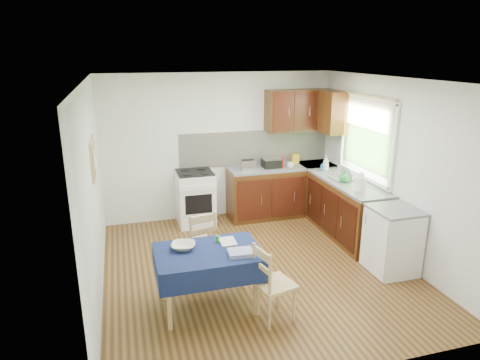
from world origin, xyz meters
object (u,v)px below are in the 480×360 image
object	(u,v)px
toaster	(248,165)
sandwich_press	(271,162)
dining_table	(208,260)
dish_rack	(345,177)
kettle	(361,182)
chair_near	(271,281)
chair_far	(199,242)

from	to	relation	value
toaster	sandwich_press	distance (m)	0.44
dining_table	dish_rack	size ratio (longest dim) A/B	2.69
sandwich_press	kettle	distance (m)	1.74
toaster	kettle	world-z (taller)	kettle
toaster	dish_rack	size ratio (longest dim) A/B	0.56
chair_near	sandwich_press	distance (m)	3.14
dining_table	chair_near	bearing A→B (deg)	-50.52
chair_far	chair_near	size ratio (longest dim) A/B	1.04
chair_far	dish_rack	size ratio (longest dim) A/B	2.09
chair_near	sandwich_press	size ratio (longest dim) A/B	2.89
chair_far	sandwich_press	bearing A→B (deg)	-144.92
dining_table	chair_far	distance (m)	0.74
dish_rack	sandwich_press	bearing A→B (deg)	142.69
chair_far	dish_rack	bearing A→B (deg)	-174.86
chair_far	toaster	world-z (taller)	toaster
chair_far	dining_table	bearing A→B (deg)	74.70
chair_near	sandwich_press	world-z (taller)	sandwich_press
dining_table	dish_rack	xyz separation A→B (m)	(2.52, 1.53, 0.32)
dining_table	toaster	distance (m)	2.76
dish_rack	kettle	size ratio (longest dim) A/B	1.65
sandwich_press	dish_rack	distance (m)	1.31
chair_far	chair_near	distance (m)	1.28
dining_table	kettle	size ratio (longest dim) A/B	4.42
chair_far	chair_near	bearing A→B (deg)	103.50
chair_near	dish_rack	size ratio (longest dim) A/B	2.01
sandwich_press	kettle	xyz separation A→B (m)	(0.80, -1.55, 0.03)
toaster	sandwich_press	world-z (taller)	toaster
dish_rack	toaster	bearing A→B (deg)	155.53
sandwich_press	kettle	size ratio (longest dim) A/B	1.14
dining_table	toaster	xyz separation A→B (m)	(1.20, 2.45, 0.38)
dining_table	dish_rack	distance (m)	2.97
sandwich_press	toaster	bearing A→B (deg)	170.74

